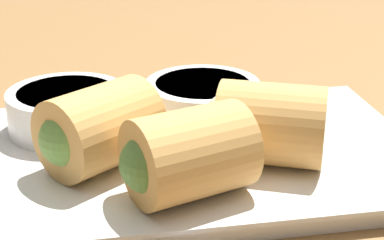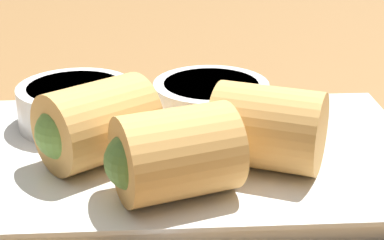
% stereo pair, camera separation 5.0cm
% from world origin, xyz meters
% --- Properties ---
extents(table_surface, '(1.80, 1.40, 0.02)m').
position_xyz_m(table_surface, '(0.00, 0.00, 0.01)').
color(table_surface, olive).
rests_on(table_surface, ground).
extents(serving_plate, '(0.32, 0.21, 0.01)m').
position_xyz_m(serving_plate, '(-0.01, 0.03, 0.03)').
color(serving_plate, silver).
rests_on(serving_plate, table_surface).
extents(roll_front_left, '(0.09, 0.08, 0.06)m').
position_xyz_m(roll_front_left, '(0.03, 0.01, 0.06)').
color(roll_front_left, '#DBA356').
rests_on(roll_front_left, serving_plate).
extents(roll_front_right, '(0.09, 0.09, 0.06)m').
position_xyz_m(roll_front_right, '(-0.08, 0.01, 0.06)').
color(roll_front_right, '#DBA356').
rests_on(roll_front_right, serving_plate).
extents(roll_back_left, '(0.09, 0.08, 0.06)m').
position_xyz_m(roll_back_left, '(-0.03, -0.04, 0.06)').
color(roll_back_left, '#DBA356').
rests_on(roll_back_left, serving_plate).
extents(dipping_bowl_near, '(0.09, 0.09, 0.03)m').
position_xyz_m(dipping_bowl_near, '(0.01, 0.08, 0.05)').
color(dipping_bowl_near, white).
rests_on(dipping_bowl_near, serving_plate).
extents(dipping_bowl_far, '(0.09, 0.09, 0.03)m').
position_xyz_m(dipping_bowl_far, '(-0.10, 0.08, 0.05)').
color(dipping_bowl_far, white).
rests_on(dipping_bowl_far, serving_plate).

